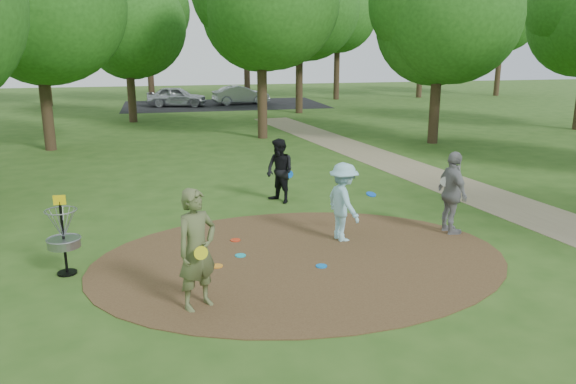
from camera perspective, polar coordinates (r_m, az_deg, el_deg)
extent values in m
plane|color=#2D5119|center=(11.40, 1.37, -6.87)|extent=(100.00, 100.00, 0.00)
cylinder|color=#47301C|center=(11.39, 1.37, -6.82)|extent=(8.40, 8.40, 0.02)
cube|color=#8C7A5B|center=(15.86, 22.83, -1.74)|extent=(7.55, 39.89, 0.01)
cube|color=black|center=(40.74, -6.50, 8.82)|extent=(14.00, 8.00, 0.01)
imported|color=#576138|center=(9.17, -9.24, -5.80)|extent=(0.88, 0.81, 2.02)
cylinder|color=yellow|center=(8.86, -8.84, -6.14)|extent=(0.22, 0.07, 0.22)
imported|color=#99D5E4|center=(12.27, 5.65, -1.04)|extent=(0.85, 1.23, 1.74)
cylinder|color=blue|center=(12.43, 8.44, -0.23)|extent=(0.29, 0.29, 0.08)
imported|color=black|center=(15.19, -0.84, 2.14)|extent=(1.00, 1.07, 1.75)
cylinder|color=blue|center=(15.25, 0.11, 1.82)|extent=(0.23, 0.10, 0.22)
imported|color=gray|center=(13.17, 16.36, -0.12)|extent=(0.48, 1.12, 1.90)
cylinder|color=white|center=(13.07, 15.68, 1.02)|extent=(0.23, 0.12, 0.22)
cylinder|color=#18AFC1|center=(11.56, -4.86, -6.44)|extent=(0.22, 0.22, 0.02)
cylinder|color=blue|center=(11.02, 3.41, -7.52)|extent=(0.22, 0.22, 0.02)
cylinder|color=red|center=(12.44, -5.36, -4.89)|extent=(0.22, 0.22, 0.02)
imported|color=#B2B4BA|center=(39.87, -11.23, 9.49)|extent=(4.27, 2.40, 1.37)
imported|color=#989A9F|center=(40.78, -4.81, 9.79)|extent=(4.11, 1.81, 1.31)
cylinder|color=orange|center=(11.09, -7.21, -7.47)|extent=(0.22, 0.22, 0.02)
cylinder|color=black|center=(11.28, -21.82, -4.55)|extent=(0.05, 0.05, 1.35)
cylinder|color=black|center=(11.50, -21.51, -7.64)|extent=(0.36, 0.36, 0.04)
cylinder|color=gray|center=(11.30, -21.80, -4.82)|extent=(0.60, 0.60, 0.16)
torus|color=gray|center=(11.27, -21.84, -4.43)|extent=(0.63, 0.63, 0.03)
torus|color=gray|center=(11.11, -22.11, -1.75)|extent=(0.58, 0.58, 0.02)
cube|color=yellow|center=(11.06, -22.21, -0.76)|extent=(0.22, 0.02, 0.18)
cylinder|color=#332316|center=(24.75, -23.36, 8.28)|extent=(0.44, 0.44, 3.80)
sphere|color=#215115|center=(24.67, -24.24, 16.53)|extent=(6.09, 6.09, 6.09)
cylinder|color=#332316|center=(25.76, -2.64, 10.10)|extent=(0.44, 0.44, 4.18)
sphere|color=#215115|center=(25.73, -2.74, 18.37)|extent=(5.90, 5.90, 5.90)
cylinder|color=#332316|center=(25.23, 14.70, 8.89)|extent=(0.44, 0.44, 3.61)
sphere|color=#215115|center=(25.14, 15.22, 16.50)|extent=(5.63, 5.63, 5.63)
cylinder|color=#332316|center=(32.38, -15.63, 9.87)|extent=(0.44, 0.44, 3.42)
sphere|color=#215115|center=(32.29, -16.04, 15.54)|extent=(5.44, 5.44, 5.44)
cylinder|color=#332316|center=(35.39, 1.15, 11.55)|extent=(0.44, 0.44, 4.37)
sphere|color=#215115|center=(35.38, 1.18, 17.88)|extent=(6.25, 6.25, 6.25)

